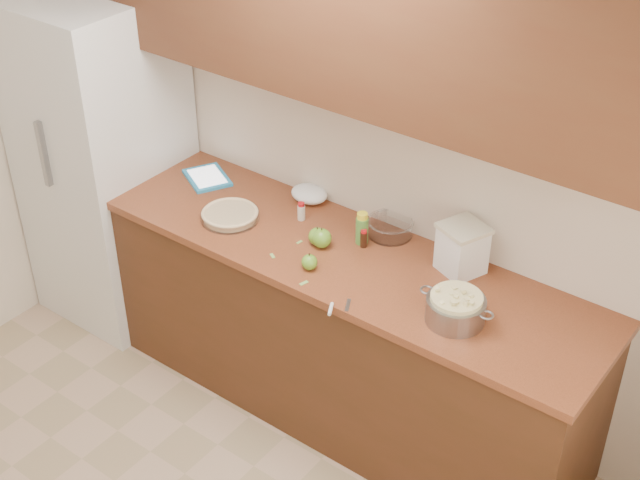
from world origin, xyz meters
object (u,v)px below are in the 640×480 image
Objects in this scene: tablet at (207,178)px; colander at (456,309)px; flour_canister at (462,248)px; pie at (230,215)px.

colander is at bearing 19.26° from tablet.
colander is 1.07× the size of tablet.
flour_canister reaches higher than tablet.
tablet is (-1.42, -0.08, -0.10)m from flour_canister.
colander is 1.59m from tablet.
tablet is at bearing -176.91° from flour_canister.
pie is 1.22m from colander.
colander is 0.36m from flour_canister.
flour_canister reaches higher than colander.
flour_canister is (1.07, 0.29, 0.09)m from pie.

